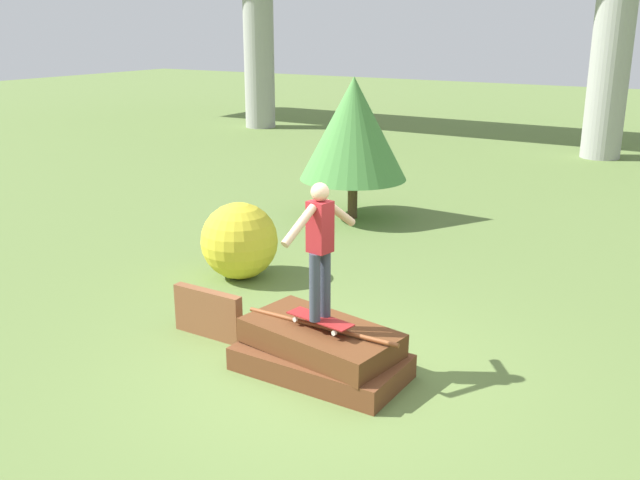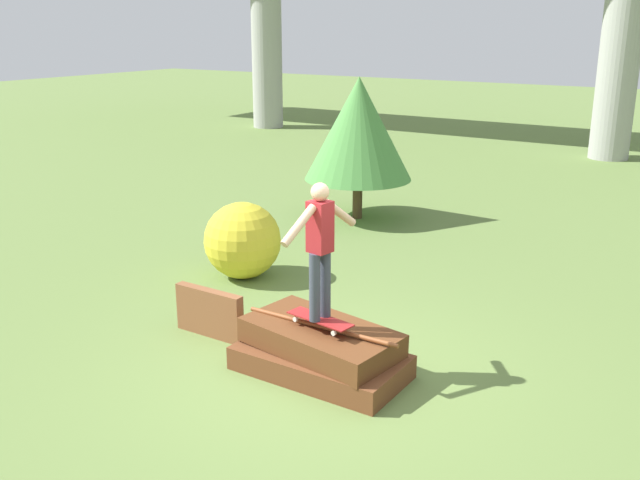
% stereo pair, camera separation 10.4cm
% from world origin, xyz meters
% --- Properties ---
extents(ground_plane, '(80.00, 80.00, 0.00)m').
position_xyz_m(ground_plane, '(0.00, 0.00, 0.00)').
color(ground_plane, olive).
extents(scrap_pile, '(1.89, 1.14, 0.59)m').
position_xyz_m(scrap_pile, '(-0.01, 0.03, 0.26)').
color(scrap_pile, brown).
rests_on(scrap_pile, ground_plane).
extents(scrap_plank_loose, '(0.99, 0.14, 0.60)m').
position_xyz_m(scrap_plank_loose, '(-1.71, 0.12, 0.30)').
color(scrap_plank_loose, brown).
rests_on(scrap_plank_loose, ground_plane).
extents(skateboard, '(0.82, 0.35, 0.09)m').
position_xyz_m(skateboard, '(0.01, -0.03, 0.67)').
color(skateboard, maroon).
rests_on(skateboard, scrap_pile).
extents(skater, '(0.26, 1.13, 1.50)m').
position_xyz_m(skater, '(0.01, -0.03, 1.54)').
color(skater, '#383D4C').
rests_on(skater, skateboard).
extents(tree_behind_left, '(2.10, 2.10, 2.78)m').
position_xyz_m(tree_behind_left, '(-2.90, 5.98, 1.78)').
color(tree_behind_left, '#4C3823').
rests_on(tree_behind_left, ground_plane).
extents(bush_yellow_flowering, '(1.17, 1.17, 1.17)m').
position_xyz_m(bush_yellow_flowering, '(-2.68, 2.03, 0.59)').
color(bush_yellow_flowering, gold).
rests_on(bush_yellow_flowering, ground_plane).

